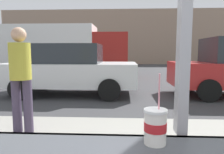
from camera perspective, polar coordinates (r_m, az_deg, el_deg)
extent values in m
plane|color=#38383A|center=(9.07, 4.79, -2.02)|extent=(60.00, 60.00, 0.00)
cube|color=#2A2C30|center=(1.11, 18.47, -15.37)|extent=(2.14, 0.02, 0.02)
cube|color=gray|center=(24.46, 3.74, 10.60)|extent=(28.00, 1.20, 6.02)
cylinder|color=silver|center=(0.97, 11.51, -13.24)|extent=(0.10, 0.10, 0.14)
cylinder|color=red|center=(0.97, 11.52, -12.85)|extent=(0.10, 0.10, 0.04)
cylinder|color=black|center=(0.95, 11.61, -9.42)|extent=(0.09, 0.09, 0.01)
cylinder|color=white|center=(0.94, 11.63, -8.84)|extent=(0.10, 0.10, 0.01)
cylinder|color=pink|center=(0.93, 12.51, -5.10)|extent=(0.01, 0.03, 0.20)
cube|color=silver|center=(7.04, -10.79, 0.86)|extent=(4.17, 1.87, 0.71)
cube|color=#282D33|center=(7.04, -12.04, 6.18)|extent=(2.17, 1.64, 0.60)
cylinder|color=black|center=(7.82, 0.16, -1.05)|extent=(0.64, 0.18, 0.64)
cylinder|color=black|center=(5.97, -0.73, -3.50)|extent=(0.64, 0.18, 0.64)
cylinder|color=black|center=(8.35, -17.84, -0.87)|extent=(0.64, 0.18, 0.64)
cylinder|color=black|center=(6.66, -23.55, -3.00)|extent=(0.64, 0.18, 0.64)
cylinder|color=black|center=(8.12, 19.99, -1.17)|extent=(0.64, 0.18, 0.64)
cylinder|color=black|center=(6.46, 24.57, -3.35)|extent=(0.64, 0.18, 0.64)
cube|color=silver|center=(12.25, -17.68, 7.49)|extent=(5.54, 2.20, 2.30)
cube|color=maroon|center=(11.50, -0.62, 6.87)|extent=(1.90, 2.10, 1.90)
cylinder|color=black|center=(12.58, -0.31, 2.53)|extent=(0.90, 0.24, 0.90)
cylinder|color=black|center=(10.49, -0.97, 1.68)|extent=(0.90, 0.24, 0.90)
cylinder|color=black|center=(13.70, -20.05, 2.47)|extent=(0.90, 0.24, 0.90)
cylinder|color=black|center=(11.71, -24.24, 1.61)|extent=(0.90, 0.24, 0.90)
cylinder|color=#3F354A|center=(3.67, -24.19, -7.13)|extent=(0.14, 0.14, 0.84)
cylinder|color=#3F354A|center=(3.59, -21.61, -7.31)|extent=(0.14, 0.14, 0.84)
cylinder|color=#AAA034|center=(3.53, -23.44, 3.89)|extent=(0.32, 0.32, 0.56)
sphere|color=tan|center=(3.53, -23.75, 10.37)|extent=(0.22, 0.22, 0.22)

